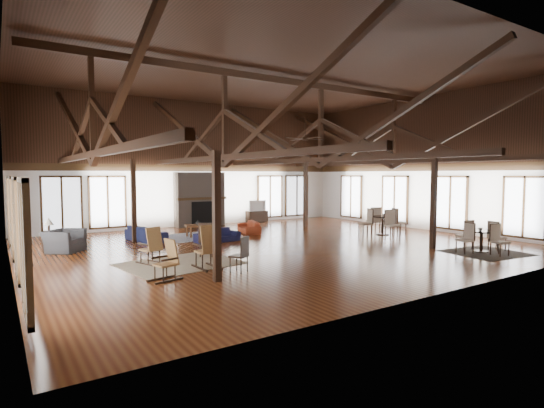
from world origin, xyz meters
TOP-DOWN VIEW (x-y plane):
  - floor at (0.00, 0.00)m, footprint 16.00×16.00m
  - ceiling at (0.00, 0.00)m, footprint 16.00×14.00m
  - wall_back at (0.00, 7.00)m, footprint 16.00×0.02m
  - wall_front at (0.00, -7.00)m, footprint 16.00×0.02m
  - wall_left at (-8.00, 0.00)m, footprint 0.02×14.00m
  - wall_right at (8.00, 0.00)m, footprint 0.02×14.00m
  - roof_truss at (0.00, 0.00)m, footprint 15.60×14.07m
  - post_grid at (0.00, 0.00)m, footprint 8.16×7.16m
  - fireplace at (0.00, 6.67)m, footprint 2.50×0.69m
  - ceiling_fan at (0.50, -1.00)m, footprint 1.60×1.60m
  - sofa_navy_front at (-1.44, 1.78)m, footprint 1.73×0.82m
  - sofa_navy_left at (-3.58, 3.46)m, footprint 2.03×1.16m
  - sofa_orange at (0.78, 3.28)m, footprint 1.79×1.09m
  - coffee_table at (-1.37, 3.43)m, footprint 1.33×0.86m
  - vase at (-1.49, 3.47)m, footprint 0.19×0.19m
  - armchair at (-6.47, 2.64)m, footprint 1.44×1.45m
  - side_table_lamp at (-6.85, 3.14)m, footprint 0.43×0.43m
  - rocking_chair_a at (-4.67, -0.78)m, footprint 0.66×0.90m
  - rocking_chair_b at (-3.62, -2.19)m, footprint 0.53×0.93m
  - rocking_chair_c at (-4.91, -2.73)m, footprint 0.83×0.57m
  - side_chair_a at (-2.98, -0.67)m, footprint 0.62×0.62m
  - side_chair_b at (-3.09, -3.05)m, footprint 0.54×0.54m
  - cafe_table_near at (4.79, -4.74)m, footprint 1.88×1.88m
  - cafe_table_far at (5.13, -0.26)m, footprint 2.10×2.10m
  - cup_near at (4.72, -4.74)m, footprint 0.13×0.13m
  - cup_far at (5.11, -0.32)m, footprint 0.13×0.13m
  - tv_console at (3.28, 6.75)m, footprint 1.15×0.43m
  - television at (3.26, 6.75)m, footprint 0.97×0.16m
  - rug_tan at (-4.01, -1.16)m, footprint 3.37×2.83m
  - rug_navy at (-1.47, 3.54)m, footprint 3.21×2.58m
  - rug_dark at (4.76, -4.91)m, footprint 2.44×2.26m

SIDE VIEW (x-z plane):
  - floor at x=0.00m, z-range 0.00..0.00m
  - rug_navy at x=-1.47m, z-range 0.00..0.01m
  - rug_dark at x=4.76m, z-range 0.00..0.01m
  - rug_tan at x=-4.01m, z-range 0.00..0.01m
  - sofa_orange at x=0.78m, z-range 0.00..0.49m
  - sofa_navy_front at x=-1.44m, z-range 0.00..0.49m
  - sofa_navy_left at x=-3.58m, z-range 0.00..0.56m
  - tv_console at x=3.28m, z-range 0.00..0.57m
  - armchair at x=-6.47m, z-range 0.00..0.71m
  - coffee_table at x=-1.37m, z-range 0.18..0.65m
  - side_table_lamp at x=-6.85m, z-range -0.13..0.96m
  - rocking_chair_c at x=-4.91m, z-range -0.03..0.95m
  - cafe_table_near at x=4.79m, z-range 0.00..0.96m
  - rocking_chair_a at x=-4.67m, z-range -0.03..1.01m
  - cafe_table_far at x=5.13m, z-range 0.00..1.07m
  - side_chair_b at x=-3.09m, z-range 0.08..1.01m
  - rocking_chair_b at x=-3.62m, z-range -0.03..1.15m
  - vase at x=-1.49m, z-range 0.47..0.66m
  - side_chair_a at x=-2.98m, z-range 0.09..1.14m
  - cup_near at x=4.72m, z-range 0.69..0.79m
  - cup_far at x=5.11m, z-range 0.78..0.88m
  - television at x=3.26m, z-range 0.57..1.13m
  - fireplace at x=0.00m, z-range -0.01..2.59m
  - post_grid at x=0.00m, z-range 0.00..3.05m
  - wall_back at x=0.00m, z-range 0.00..6.00m
  - wall_front at x=0.00m, z-range 0.00..6.00m
  - wall_left at x=-8.00m, z-range 0.00..6.00m
  - wall_right at x=8.00m, z-range 0.00..6.00m
  - ceiling_fan at x=0.50m, z-range 3.36..4.11m
  - roof_truss at x=0.00m, z-range 2.46..5.60m
  - ceiling at x=0.00m, z-range 5.99..6.01m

